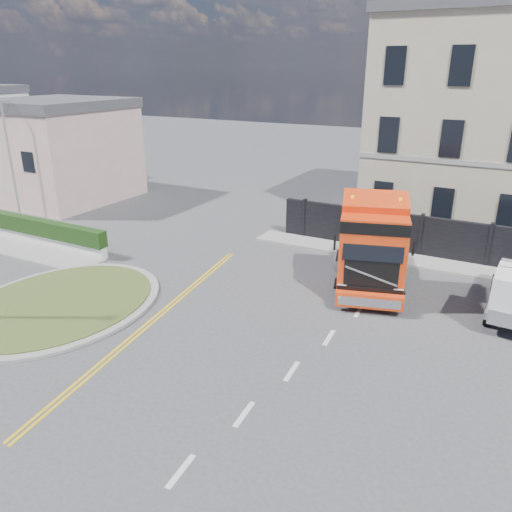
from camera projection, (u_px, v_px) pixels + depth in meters
The scene contains 11 objects.
ground at pixel (258, 314), 18.46m from camera, with size 120.00×120.00×0.00m, color #424244.
traffic_island at pixel (59, 304), 19.06m from camera, with size 6.80×6.80×0.17m.
hedge_wall at pixel (45, 232), 25.18m from camera, with size 8.00×0.55×1.35m.
pavement_side at pixel (29, 251), 24.52m from camera, with size 8.50×1.80×0.10m, color gray.
seaside_bldg_pink at pixel (59, 155), 33.65m from camera, with size 8.00×8.00×6.00m, color beige.
seaside_bldg_cream at pixel (8, 149), 39.01m from camera, with size 9.00×8.00×5.00m, color beige.
hoarding_fence at pixel (478, 245), 22.61m from camera, with size 18.80×0.25×2.00m.
georgian_building at pixel (496, 121), 27.33m from camera, with size 12.30×10.30×12.80m.
pavement_far at pixel (459, 268), 22.45m from camera, with size 20.00×1.60×0.12m, color gray.
truck at pixel (371, 250), 19.83m from camera, with size 4.16×6.95×3.92m.
lamppost_slim at pixel (9, 150), 28.74m from camera, with size 0.28×0.56×6.88m.
Camera 1 is at (7.76, -14.55, 8.58)m, focal length 35.00 mm.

